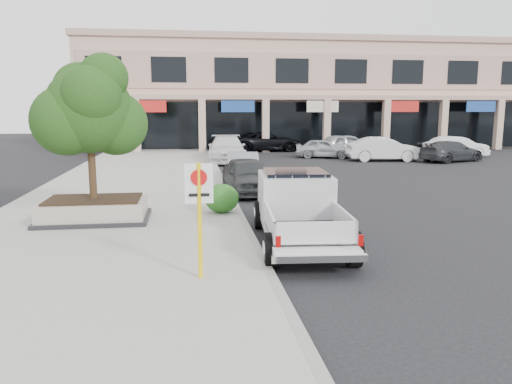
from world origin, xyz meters
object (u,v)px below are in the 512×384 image
Objects in this scene: no_parking_sign at (199,205)px; curb_car_a at (248,175)px; lot_car_e at (347,145)px; lot_car_a at (324,148)px; lot_car_c at (451,151)px; lot_car_b at (383,149)px; curb_car_c at (227,149)px; planter_tree at (95,111)px; curb_car_b at (243,167)px; planter at (94,210)px; lot_car_f at (456,147)px; pickup_truck at (300,210)px; lot_car_d at (268,142)px; curb_car_d at (226,145)px.

no_parking_sign is 0.53× the size of curb_car_a.
lot_car_a is at bearing 101.13° from lot_car_e.
lot_car_b is at bearing 56.17° from lot_car_c.
curb_car_c is 9.17m from lot_car_e.
planter_tree is 10.00m from curb_car_b.
no_parking_sign is (3.02, -5.59, 1.16)m from planter.
planter_tree reaches higher than lot_car_f.
planter_tree is at bearing -103.64° from curb_car_c.
lot_car_e reaches higher than curb_car_b.
lot_car_c is at bearing -97.59° from lot_car_a.
planter_tree is at bearing 106.47° from lot_car_c.
planter is at bearing 163.85° from lot_car_a.
planter is 9.83m from curb_car_b.
no_parking_sign is 29.65m from lot_car_f.
lot_car_e is (14.10, 19.42, -2.59)m from planter_tree.
lot_car_c is at bearing -134.17° from lot_car_e.
planter_tree is at bearing -118.64° from curb_car_b.
pickup_truck is 11.14m from curb_car_b.
curb_car_b is at bearing 80.17° from no_parking_sign.
lot_car_b reaches higher than lot_car_d.
curb_car_c is at bearing 72.79° from planter.
lot_car_f reaches higher than curb_car_d.
lot_car_e reaches higher than lot_car_c.
curb_car_c is at bearing 84.16° from no_parking_sign.
planter_tree reaches higher than curb_car_d.
planter is 22.56m from lot_car_a.
lot_car_d is at bearing 69.62° from planter_tree.
curb_car_d is 7.63m from lot_car_a.
planter_tree is 0.70× the size of pickup_truck.
lot_car_b is 0.85× the size of lot_car_d.
planter is 27.77m from lot_car_f.
curb_car_a is at bearing 169.88° from lot_car_d.
pickup_truck is 21.77m from lot_car_b.
lot_car_c is at bearing 30.33° from curb_car_a.
lot_car_d is at bearing 49.38° from lot_car_f.
lot_car_d reaches higher than curb_car_d.
planter_tree is 1.01× the size of lot_car_a.
lot_car_d is at bearing 78.31° from no_parking_sign.
lot_car_f reaches higher than lot_car_c.
no_parking_sign reaches higher than curb_car_d.
lot_car_a is at bearing 58.16° from curb_car_a.
curb_car_a is 1.10× the size of lot_car_a.
planter_tree is 0.84× the size of lot_car_b.
lot_car_d reaches higher than lot_car_a.
planter_tree is at bearing 116.66° from no_parking_sign.
lot_car_d is (3.96, 7.57, -0.06)m from curb_car_c.
planter_tree is at bearing 48.97° from planter.
pickup_truck is at bearing -92.25° from curb_car_a.
lot_car_f is at bearing 39.23° from planter.
curb_car_a is 17.99m from lot_car_c.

